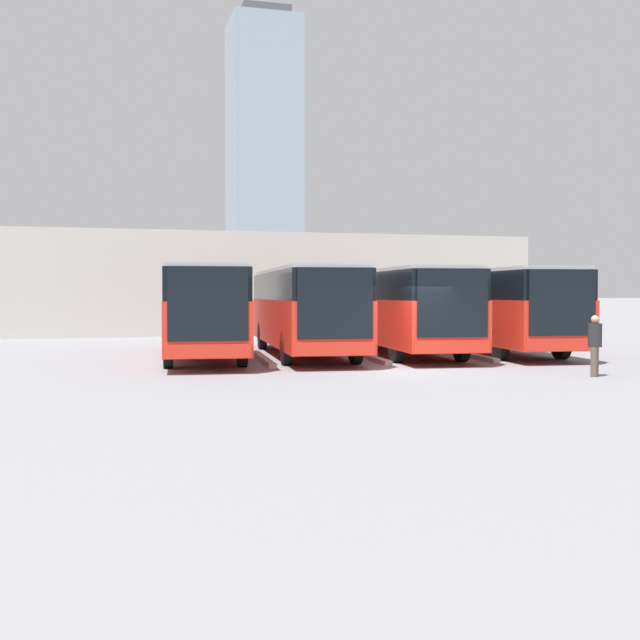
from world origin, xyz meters
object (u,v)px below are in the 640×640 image
bus_2 (304,307)px  pedestrian (595,344)px  bus_0 (490,307)px  bus_3 (202,308)px  bus_1 (399,307)px

bus_2 → pedestrian: bus_2 is taller
bus_0 → pedestrian: bus_0 is taller
bus_3 → pedestrian: bus_3 is taller
bus_1 → bus_3: 7.45m
bus_2 → pedestrian: (-5.95, 9.23, -0.87)m
bus_3 → bus_0: bearing=-175.3°
bus_3 → pedestrian: bearing=141.7°
bus_2 → bus_3: size_ratio=1.00×
bus_2 → pedestrian: bearing=128.1°
bus_0 → bus_1: 3.73m
bus_1 → bus_3: (7.45, -0.01, 0.00)m
bus_1 → bus_3: bearing=5.2°
bus_0 → bus_2: 7.45m
bus_2 → pedestrian: 11.02m
bus_0 → pedestrian: bearing=85.9°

